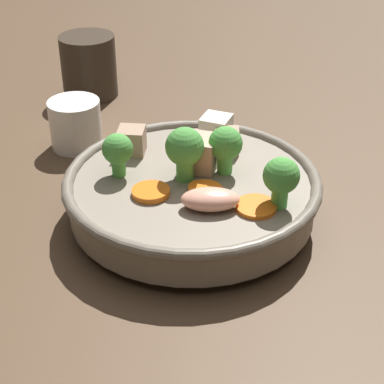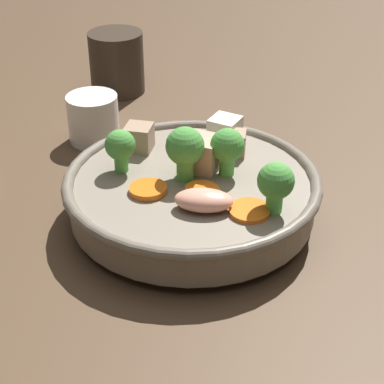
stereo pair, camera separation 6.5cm
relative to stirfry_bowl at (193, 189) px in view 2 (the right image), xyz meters
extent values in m
plane|color=#4C3826|center=(0.00, 0.00, -0.03)|extent=(3.00, 3.00, 0.00)
cylinder|color=slate|center=(0.00, 0.00, -0.03)|extent=(0.14, 0.14, 0.01)
cylinder|color=slate|center=(0.00, 0.00, -0.01)|extent=(0.25, 0.25, 0.04)
torus|color=#685F52|center=(0.00, 0.00, 0.01)|extent=(0.26, 0.26, 0.01)
cylinder|color=brown|center=(0.00, 0.00, 0.00)|extent=(0.23, 0.23, 0.02)
cylinder|color=orange|center=(-0.02, -0.02, 0.01)|extent=(0.05, 0.05, 0.01)
cylinder|color=orange|center=(-0.03, -0.07, 0.01)|extent=(0.04, 0.04, 0.01)
cylinder|color=orange|center=(-0.04, 0.03, 0.01)|extent=(0.05, 0.05, 0.01)
cylinder|color=#59B84C|center=(0.00, 0.01, 0.02)|extent=(0.02, 0.02, 0.02)
sphere|color=#47933D|center=(0.00, 0.01, 0.05)|extent=(0.04, 0.04, 0.04)
cylinder|color=#59B84C|center=(0.02, -0.03, 0.02)|extent=(0.02, 0.02, 0.02)
sphere|color=#47933D|center=(0.02, -0.03, 0.04)|extent=(0.03, 0.03, 0.03)
cylinder|color=#59B84C|center=(-0.02, -0.09, 0.02)|extent=(0.02, 0.02, 0.02)
sphere|color=#47933D|center=(-0.02, -0.09, 0.04)|extent=(0.03, 0.03, 0.03)
cylinder|color=#59B84C|center=(-0.01, 0.07, 0.02)|extent=(0.01, 0.01, 0.02)
sphere|color=#47933D|center=(-0.01, 0.07, 0.04)|extent=(0.03, 0.03, 0.03)
cube|color=#9E7F66|center=(0.07, -0.02, 0.02)|extent=(0.03, 0.03, 0.03)
cube|color=silver|center=(0.09, 0.00, 0.03)|extent=(0.03, 0.03, 0.03)
cube|color=tan|center=(0.02, 0.00, 0.03)|extent=(0.04, 0.04, 0.03)
cube|color=#9E7F66|center=(0.04, 0.08, 0.02)|extent=(0.03, 0.03, 0.03)
ellipsoid|color=#EA9E84|center=(-0.04, -0.03, 0.02)|extent=(0.05, 0.06, 0.02)
cylinder|color=white|center=(0.11, 0.18, 0.00)|extent=(0.06, 0.06, 0.06)
cylinder|color=brown|center=(0.11, 0.18, 0.01)|extent=(0.05, 0.05, 0.00)
cylinder|color=#33281E|center=(0.26, 0.24, 0.01)|extent=(0.08, 0.08, 0.09)
torus|color=#33281E|center=(0.30, 0.24, 0.01)|extent=(0.05, 0.01, 0.05)
camera|label=1|loc=(-0.52, -0.17, 0.34)|focal=60.00mm
camera|label=2|loc=(-0.50, -0.23, 0.34)|focal=60.00mm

